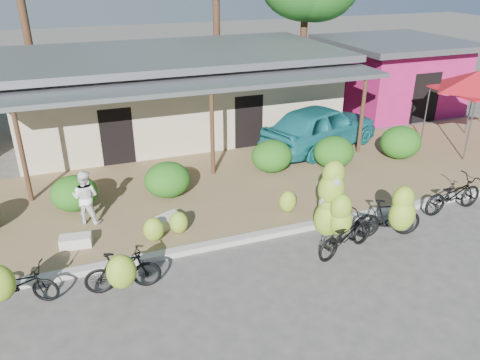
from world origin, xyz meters
The scene contains 24 objects.
ground centered at (0.00, 0.00, 0.00)m, with size 100.00×100.00×0.00m, color #484543.
sidewalk centered at (0.00, 5.00, 0.06)m, with size 60.00×6.00×0.12m, color olive.
curb centered at (0.00, 2.00, 0.07)m, with size 60.00×0.25×0.15m, color #A8A399.
shop_main centered at (0.00, 10.93, 1.72)m, with size 13.00×8.50×3.35m.
shop_pink centered at (10.50, 10.99, 1.67)m, with size 6.00×6.00×3.25m.
hedge_1 centered at (-4.39, 5.07, 0.62)m, with size 1.29×1.16×1.00m, color #265B15.
hedge_2 centered at (-1.75, 4.99, 0.65)m, with size 1.36×1.22×1.06m, color #265B15.
hedge_3 centered at (1.89, 5.62, 0.66)m, with size 1.37×1.24×1.07m, color #265B15.
hedge_4 centered at (3.99, 5.20, 0.66)m, with size 1.39×1.25×1.08m, color #265B15.
hedge_5 centered at (6.66, 5.14, 0.69)m, with size 1.47×1.32×1.15m, color #265B15.
red_canopy centered at (9.81, 5.28, 2.61)m, with size 3.50×3.50×2.86m.
bike_far_left centered at (-5.71, 1.33, 0.55)m, with size 1.77×1.45×1.32m.
bike_left centered at (-3.60, 0.93, 0.59)m, with size 1.66×1.21×1.30m.
bike_center centered at (1.60, 0.97, 0.87)m, with size 1.98×1.43×2.26m.
bike_right centered at (3.04, 0.77, 0.73)m, with size 1.86×1.35×1.72m.
bike_far_right centered at (5.67, 1.47, 0.53)m, with size 2.04×0.82×1.05m.
loose_banana_a centered at (-2.62, 2.65, 0.44)m, with size 0.51×0.44×0.64m, color #8FB62D.
loose_banana_b centered at (-1.95, 2.80, 0.42)m, with size 0.48×0.41×0.60m, color #8FB62D.
loose_banana_c centered at (1.17, 2.87, 0.43)m, with size 0.50×0.43×0.63m, color #8FB62D.
sack_near centered at (-2.22, 3.21, 0.27)m, with size 0.85×0.40×0.30m, color beige.
sack_far centered at (-4.48, 3.07, 0.26)m, with size 0.75×0.38×0.28m, color beige.
vendor centered at (1.49, 1.16, 0.95)m, with size 0.70×0.46×1.91m, color gray.
bystander centered at (-4.10, 4.20, 0.87)m, with size 0.72×0.56×1.49m, color white.
teal_van centered at (4.47, 7.00, 0.96)m, with size 1.98×4.91×1.67m, color #1A6D75.
Camera 1 is at (-4.08, -7.51, 6.46)m, focal length 35.00 mm.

